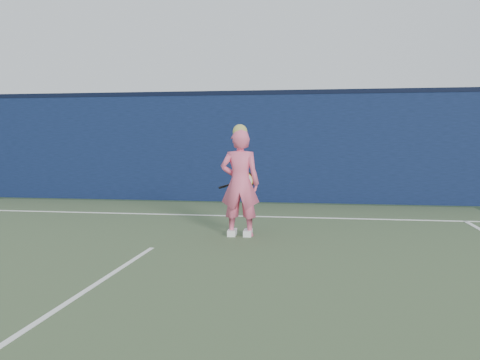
# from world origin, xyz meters

# --- Properties ---
(ground) EXTENTS (80.00, 80.00, 0.00)m
(ground) POSITION_xyz_m (0.00, 0.00, 0.00)
(ground) COLOR #2B3D26
(ground) RESTS_ON ground
(court_surface) EXTENTS (11.00, 16.00, 0.01)m
(court_surface) POSITION_xyz_m (0.00, -2.00, 0.00)
(court_surface) COLOR #3D5334
(court_surface) RESTS_ON ground
(backstop_wall) EXTENTS (24.00, 0.40, 2.50)m
(backstop_wall) POSITION_xyz_m (0.00, 6.50, 1.25)
(backstop_wall) COLOR black
(backstop_wall) RESTS_ON ground
(wall_cap) EXTENTS (24.00, 0.42, 0.10)m
(wall_cap) POSITION_xyz_m (0.00, 6.50, 2.55)
(wall_cap) COLOR black
(wall_cap) RESTS_ON backstop_wall
(player) EXTENTS (0.60, 0.41, 1.69)m
(player) POSITION_xyz_m (1.03, 2.07, 0.81)
(player) COLOR #F25E82
(player) RESTS_ON ground
(racket) EXTENTS (0.58, 0.19, 0.31)m
(racket) POSITION_xyz_m (1.02, 2.53, 0.80)
(racket) COLOR black
(racket) RESTS_ON ground
(court_lines) EXTENTS (11.00, 12.04, 0.01)m
(court_lines) POSITION_xyz_m (0.00, -0.33, 0.01)
(court_lines) COLOR white
(court_lines) RESTS_ON court_surface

